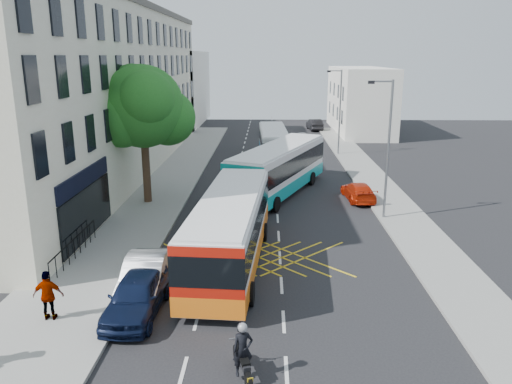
# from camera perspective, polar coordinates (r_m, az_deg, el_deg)

# --- Properties ---
(ground) EXTENTS (120.00, 120.00, 0.00)m
(ground) POSITION_cam_1_polar(r_m,az_deg,el_deg) (18.93, 3.17, -14.58)
(ground) COLOR black
(ground) RESTS_ON ground
(pavement_left) EXTENTS (5.00, 70.00, 0.15)m
(pavement_left) POSITION_cam_1_polar(r_m,az_deg,el_deg) (33.70, -12.21, -1.15)
(pavement_left) COLOR gray
(pavement_left) RESTS_ON ground
(pavement_right) EXTENTS (3.00, 70.00, 0.15)m
(pavement_right) POSITION_cam_1_polar(r_m,az_deg,el_deg) (33.76, 15.23, -1.32)
(pavement_right) COLOR gray
(pavement_right) RESTS_ON ground
(terrace_main) EXTENTS (8.30, 45.00, 13.50)m
(terrace_main) POSITION_cam_1_polar(r_m,az_deg,el_deg) (43.10, -17.05, 11.12)
(terrace_main) COLOR beige
(terrace_main) RESTS_ON ground
(terrace_far) EXTENTS (8.00, 20.00, 10.00)m
(terrace_far) POSITION_cam_1_polar(r_m,az_deg,el_deg) (72.78, -9.43, 11.63)
(terrace_far) COLOR silver
(terrace_far) RESTS_ON ground
(building_right) EXTENTS (6.00, 18.00, 8.00)m
(building_right) POSITION_cam_1_polar(r_m,az_deg,el_deg) (65.67, 11.74, 10.27)
(building_right) COLOR silver
(building_right) RESTS_ON ground
(street_tree) EXTENTS (6.30, 5.70, 8.80)m
(street_tree) POSITION_cam_1_polar(r_m,az_deg,el_deg) (32.49, -12.87, 9.41)
(street_tree) COLOR #382619
(street_tree) RESTS_ON pavement_left
(lamp_near) EXTENTS (1.45, 0.15, 8.00)m
(lamp_near) POSITION_cam_1_polar(r_m,az_deg,el_deg) (29.60, 14.73, 5.47)
(lamp_near) COLOR slate
(lamp_near) RESTS_ON pavement_right
(lamp_far) EXTENTS (1.45, 0.15, 8.00)m
(lamp_far) POSITION_cam_1_polar(r_m,az_deg,el_deg) (49.12, 9.47, 9.50)
(lamp_far) COLOR slate
(lamp_far) RESTS_ON pavement_right
(railings) EXTENTS (0.08, 5.60, 1.14)m
(railings) POSITION_cam_1_polar(r_m,az_deg,el_deg) (25.08, -20.06, -5.97)
(railings) COLOR black
(railings) RESTS_ON pavement_left
(bus_near) EXTENTS (3.51, 11.84, 3.29)m
(bus_near) POSITION_cam_1_polar(r_m,az_deg,el_deg) (23.01, -2.96, -4.25)
(bus_near) COLOR silver
(bus_near) RESTS_ON ground
(bus_mid) EXTENTS (7.24, 12.31, 3.42)m
(bus_mid) POSITION_cam_1_polar(r_m,az_deg,el_deg) (34.83, 2.63, 2.66)
(bus_mid) COLOR silver
(bus_mid) RESTS_ON ground
(bus_far) EXTENTS (2.93, 10.58, 2.95)m
(bus_far) POSITION_cam_1_polar(r_m,az_deg,el_deg) (46.42, 2.01, 5.54)
(bus_far) COLOR silver
(bus_far) RESTS_ON ground
(motorbike) EXTENTS (0.81, 2.04, 1.87)m
(motorbike) POSITION_cam_1_polar(r_m,az_deg,el_deg) (15.63, -1.54, -17.86)
(motorbike) COLOR black
(motorbike) RESTS_ON ground
(parked_car_blue) EXTENTS (1.98, 4.58, 1.54)m
(parked_car_blue) POSITION_cam_1_polar(r_m,az_deg,el_deg) (19.54, -13.45, -11.43)
(parked_car_blue) COLOR black
(parked_car_blue) RESTS_ON ground
(parked_car_silver) EXTENTS (1.79, 4.67, 1.52)m
(parked_car_silver) POSITION_cam_1_polar(r_m,az_deg,el_deg) (21.08, -12.59, -9.35)
(parked_car_silver) COLOR #ADAEB5
(parked_car_silver) RESTS_ON ground
(red_hatchback) EXTENTS (2.03, 4.28, 1.20)m
(red_hatchback) POSITION_cam_1_polar(r_m,az_deg,el_deg) (34.26, 11.61, 0.07)
(red_hatchback) COLOR red
(red_hatchback) RESTS_ON ground
(distant_car_grey) EXTENTS (2.51, 5.17, 1.42)m
(distant_car_grey) POSITION_cam_1_polar(r_m,az_deg,el_deg) (62.36, 2.00, 7.28)
(distant_car_grey) COLOR #404248
(distant_car_grey) RESTS_ON ground
(distant_car_silver) EXTENTS (1.63, 3.57, 1.19)m
(distant_car_silver) POSITION_cam_1_polar(r_m,az_deg,el_deg) (56.64, 5.26, 6.28)
(distant_car_silver) COLOR #B4B8BD
(distant_car_silver) RESTS_ON ground
(distant_car_dark) EXTENTS (2.00, 4.52, 1.44)m
(distant_car_dark) POSITION_cam_1_polar(r_m,az_deg,el_deg) (66.25, 6.71, 7.67)
(distant_car_dark) COLOR black
(distant_car_dark) RESTS_ON ground
(pedestrian_far) EXTENTS (1.12, 0.52, 1.88)m
(pedestrian_far) POSITION_cam_1_polar(r_m,az_deg,el_deg) (19.80, -22.64, -10.86)
(pedestrian_far) COLOR gray
(pedestrian_far) RESTS_ON pavement_left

